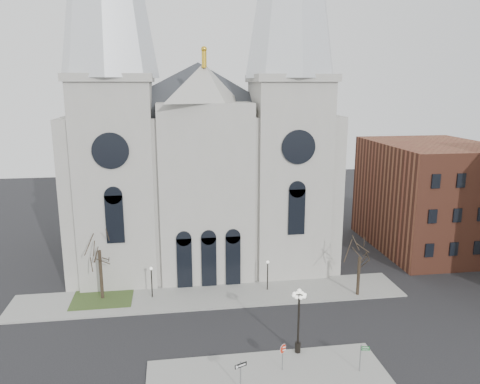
{
  "coord_description": "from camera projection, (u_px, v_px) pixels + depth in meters",
  "views": [
    {
      "loc": [
        -3.63,
        -33.49,
        21.33
      ],
      "look_at": [
        2.55,
        8.0,
        11.67
      ],
      "focal_mm": 35.0,
      "sensor_mm": 36.0,
      "label": 1
    }
  ],
  "objects": [
    {
      "name": "ground",
      "position": [
        223.0,
        356.0,
        37.59
      ],
      "size": [
        160.0,
        160.0,
        0.0
      ],
      "primitive_type": "plane",
      "color": "black",
      "rests_on": "ground"
    },
    {
      "name": "sidewalk_far",
      "position": [
        211.0,
        296.0,
        48.18
      ],
      "size": [
        40.0,
        6.0,
        0.14
      ],
      "primitive_type": "cube",
      "color": "gray",
      "rests_on": "ground"
    },
    {
      "name": "grass_patch",
      "position": [
        103.0,
        298.0,
        47.56
      ],
      "size": [
        6.0,
        5.0,
        0.18
      ],
      "primitive_type": "cube",
      "color": "#2C411C",
      "rests_on": "ground"
    },
    {
      "name": "cathedral",
      "position": [
        200.0,
        109.0,
        55.48
      ],
      "size": [
        33.0,
        26.66,
        54.0
      ],
      "color": "#A5A39A",
      "rests_on": "ground"
    },
    {
      "name": "bg_building_brick",
      "position": [
        430.0,
        196.0,
        61.53
      ],
      "size": [
        14.0,
        18.0,
        14.0
      ],
      "primitive_type": "cube",
      "color": "brown",
      "rests_on": "ground"
    },
    {
      "name": "tree_left",
      "position": [
        99.0,
        247.0,
        46.33
      ],
      "size": [
        3.2,
        3.2,
        7.5
      ],
      "color": "black",
      "rests_on": "ground"
    },
    {
      "name": "tree_right",
      "position": [
        360.0,
        255.0,
        47.42
      ],
      "size": [
        3.2,
        3.2,
        6.0
      ],
      "color": "black",
      "rests_on": "ground"
    },
    {
      "name": "ped_lamp_left",
      "position": [
        151.0,
        277.0,
        47.29
      ],
      "size": [
        0.32,
        0.32,
        3.26
      ],
      "color": "black",
      "rests_on": "sidewalk_far"
    },
    {
      "name": "ped_lamp_right",
      "position": [
        268.0,
        270.0,
        49.01
      ],
      "size": [
        0.32,
        0.32,
        3.26
      ],
      "color": "black",
      "rests_on": "sidewalk_far"
    },
    {
      "name": "stop_sign",
      "position": [
        283.0,
        351.0,
        35.23
      ],
      "size": [
        0.75,
        0.28,
        2.19
      ],
      "rotation": [
        0.0,
        0.0,
        0.34
      ],
      "color": "slate",
      "rests_on": "sidewalk_near"
    },
    {
      "name": "globe_lamp",
      "position": [
        299.0,
        313.0,
        37.16
      ],
      "size": [
        1.2,
        1.2,
        5.54
      ],
      "rotation": [
        0.0,
        0.0,
        -0.01
      ],
      "color": "black",
      "rests_on": "sidewalk_near"
    },
    {
      "name": "one_way_sign",
      "position": [
        241.0,
        371.0,
        32.94
      ],
      "size": [
        0.91,
        0.42,
        2.22
      ],
      "rotation": [
        0.0,
        0.0,
        0.41
      ],
      "color": "slate",
      "rests_on": "sidewalk_near"
    },
    {
      "name": "street_name_sign",
      "position": [
        361.0,
        356.0,
        35.16
      ],
      "size": [
        0.68,
        0.21,
        2.16
      ],
      "rotation": [
        0.0,
        0.0,
        -0.23
      ],
      "color": "slate",
      "rests_on": "sidewalk_near"
    }
  ]
}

